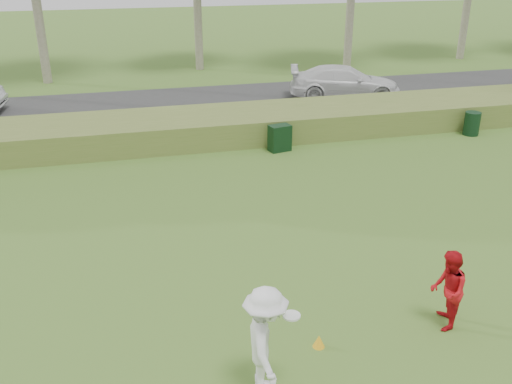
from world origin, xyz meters
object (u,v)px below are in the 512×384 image
object	(u,v)px
player_red	(448,290)
cone_yellow	(319,341)
car_right	(345,82)
player_white	(265,342)
utility_cabinet	(280,138)
trash_bin	(472,124)

from	to	relation	value
player_red	cone_yellow	distance (m)	2.49
cone_yellow	car_right	size ratio (longest dim) A/B	0.05
player_red	player_white	bearing A→B (deg)	-52.61
utility_cabinet	trash_bin	bearing A→B (deg)	-12.67
player_red	car_right	bearing A→B (deg)	-171.48
cone_yellow	player_red	bearing A→B (deg)	0.17
cone_yellow	player_white	bearing A→B (deg)	-146.05
cone_yellow	trash_bin	bearing A→B (deg)	46.21
cone_yellow	utility_cabinet	xyz separation A→B (m)	(2.27, 10.02, 0.33)
utility_cabinet	car_right	size ratio (longest dim) A/B	0.18
car_right	player_red	bearing A→B (deg)	-179.49
player_red	cone_yellow	size ratio (longest dim) A/B	6.49
player_white	utility_cabinet	bearing A→B (deg)	-9.70
player_red	utility_cabinet	distance (m)	10.02
trash_bin	player_red	bearing A→B (deg)	-125.67
trash_bin	car_right	distance (m)	6.58
cone_yellow	car_right	xyz separation A→B (m)	(7.10, 16.07, 0.65)
player_red	car_right	world-z (taller)	player_red
player_red	trash_bin	xyz separation A→B (m)	(7.16, 9.97, -0.33)
cone_yellow	car_right	world-z (taller)	car_right
player_red	car_right	xyz separation A→B (m)	(4.70, 16.06, 0.01)
player_red	trash_bin	world-z (taller)	player_red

